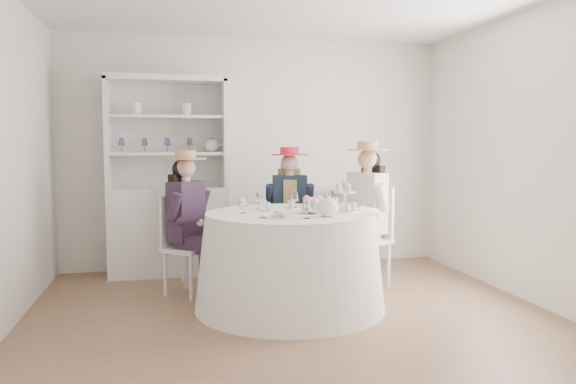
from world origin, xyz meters
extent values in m
plane|color=brown|center=(0.00, 0.00, 0.00)|extent=(4.50, 4.50, 0.00)
plane|color=silver|center=(0.00, 2.00, 1.35)|extent=(4.50, 0.00, 4.50)
plane|color=silver|center=(0.00, -2.00, 1.35)|extent=(4.50, 0.00, 4.50)
plane|color=silver|center=(-2.25, 0.00, 1.35)|extent=(0.00, 4.50, 4.50)
plane|color=silver|center=(2.25, 0.00, 1.35)|extent=(0.00, 4.50, 4.50)
cone|color=white|center=(0.04, 0.18, 0.42)|extent=(1.69, 1.69, 0.84)
cylinder|color=white|center=(0.04, 0.18, 0.85)|extent=(1.49, 1.49, 0.02)
cube|color=silver|center=(-1.02, 1.75, 0.49)|extent=(1.32, 0.53, 0.98)
cube|color=silver|center=(-1.02, 1.97, 1.58)|extent=(1.30, 0.09, 1.19)
cube|color=silver|center=(-1.02, 1.75, 2.17)|extent=(1.32, 0.53, 0.07)
cube|color=silver|center=(-1.65, 1.75, 1.58)|extent=(0.06, 0.49, 1.19)
cube|color=silver|center=(-0.39, 1.75, 1.58)|extent=(0.06, 0.49, 1.19)
cube|color=silver|center=(-1.02, 1.75, 1.36)|extent=(1.23, 0.48, 0.03)
cube|color=silver|center=(-1.02, 1.75, 1.76)|extent=(1.23, 0.48, 0.03)
sphere|color=white|center=(-0.53, 1.75, 1.44)|extent=(0.15, 0.15, 0.15)
cube|color=silver|center=(1.01, 1.75, 0.32)|extent=(0.46, 0.46, 0.64)
cylinder|color=black|center=(1.01, 1.75, 0.77)|extent=(0.33, 0.33, 0.27)
cube|color=silver|center=(-0.84, 0.82, 0.45)|extent=(0.56, 0.56, 0.04)
cylinder|color=silver|center=(-0.82, 0.59, 0.22)|extent=(0.04, 0.04, 0.44)
cylinder|color=silver|center=(-0.61, 0.83, 0.22)|extent=(0.04, 0.04, 0.44)
cylinder|color=silver|center=(-1.06, 0.81, 0.22)|extent=(0.04, 0.04, 0.44)
cylinder|color=silver|center=(-0.85, 1.04, 0.22)|extent=(0.04, 0.04, 0.44)
cube|color=silver|center=(-0.97, 0.94, 0.72)|extent=(0.27, 0.30, 0.50)
cube|color=black|center=(-0.85, 0.83, 0.82)|extent=(0.39, 0.40, 0.58)
cube|color=black|center=(-0.81, 0.67, 0.53)|extent=(0.34, 0.32, 0.12)
cylinder|color=black|center=(-0.70, 0.58, 0.23)|extent=(0.10, 0.10, 0.46)
cylinder|color=black|center=(-0.96, 0.65, 0.89)|extent=(0.19, 0.18, 0.27)
cube|color=black|center=(-0.69, 0.81, 0.53)|extent=(0.34, 0.32, 0.12)
cylinder|color=black|center=(-0.58, 0.71, 0.23)|extent=(0.10, 0.10, 0.46)
cylinder|color=black|center=(-0.68, 0.96, 0.89)|extent=(0.19, 0.18, 0.27)
cylinder|color=#D8A889|center=(-0.85, 0.83, 1.13)|extent=(0.09, 0.09, 0.08)
sphere|color=#D8A889|center=(-0.85, 0.83, 1.23)|extent=(0.19, 0.19, 0.19)
sphere|color=black|center=(-0.88, 0.86, 1.22)|extent=(0.19, 0.19, 0.19)
cube|color=black|center=(-0.91, 0.88, 0.99)|extent=(0.22, 0.23, 0.38)
cylinder|color=tan|center=(-0.85, 0.83, 1.32)|extent=(0.40, 0.40, 0.01)
cylinder|color=tan|center=(-0.85, 0.83, 1.36)|extent=(0.20, 0.20, 0.08)
cube|color=silver|center=(0.26, 1.24, 0.46)|extent=(0.46, 0.46, 0.04)
cylinder|color=silver|center=(0.07, 1.10, 0.22)|extent=(0.04, 0.04, 0.45)
cylinder|color=silver|center=(0.40, 1.05, 0.22)|extent=(0.04, 0.04, 0.45)
cylinder|color=silver|center=(0.12, 1.42, 0.22)|extent=(0.04, 0.04, 0.45)
cylinder|color=silver|center=(0.44, 1.37, 0.22)|extent=(0.04, 0.04, 0.45)
cube|color=silver|center=(0.29, 1.42, 0.73)|extent=(0.39, 0.09, 0.51)
cube|color=#17212F|center=(0.26, 1.26, 0.83)|extent=(0.39, 0.26, 0.59)
cube|color=tan|center=(0.26, 1.26, 0.83)|extent=(0.17, 0.24, 0.51)
cube|color=#17212F|center=(0.15, 1.13, 0.54)|extent=(0.18, 0.36, 0.12)
cylinder|color=#17212F|center=(0.13, 0.99, 0.23)|extent=(0.10, 0.10, 0.47)
cylinder|color=#17212F|center=(0.05, 1.25, 0.90)|extent=(0.12, 0.19, 0.28)
cube|color=#17212F|center=(0.33, 1.10, 0.54)|extent=(0.18, 0.36, 0.12)
cylinder|color=#17212F|center=(0.31, 0.96, 0.23)|extent=(0.10, 0.10, 0.47)
cylinder|color=#17212F|center=(0.46, 1.19, 0.90)|extent=(0.12, 0.19, 0.28)
cylinder|color=#D8A889|center=(0.26, 1.26, 1.15)|extent=(0.09, 0.09, 0.08)
sphere|color=#D8A889|center=(0.26, 1.26, 1.26)|extent=(0.19, 0.19, 0.19)
sphere|color=tan|center=(0.27, 1.30, 1.24)|extent=(0.19, 0.19, 0.19)
cube|color=tan|center=(0.27, 1.34, 1.00)|extent=(0.25, 0.12, 0.39)
cylinder|color=red|center=(0.26, 1.26, 1.35)|extent=(0.41, 0.41, 0.01)
cylinder|color=red|center=(0.26, 1.26, 1.39)|extent=(0.20, 0.20, 0.08)
cube|color=silver|center=(0.95, 0.75, 0.48)|extent=(0.57, 0.57, 0.04)
cylinder|color=silver|center=(0.72, 0.83, 0.23)|extent=(0.04, 0.04, 0.46)
cylinder|color=silver|center=(0.88, 0.53, 0.23)|extent=(0.04, 0.04, 0.46)
cylinder|color=silver|center=(1.02, 0.98, 0.23)|extent=(0.04, 0.04, 0.46)
cylinder|color=silver|center=(1.18, 0.68, 0.23)|extent=(0.04, 0.04, 0.46)
cube|color=silver|center=(1.12, 0.84, 0.76)|extent=(0.21, 0.37, 0.53)
cube|color=silver|center=(0.97, 0.76, 0.87)|extent=(0.36, 0.43, 0.61)
cube|color=silver|center=(0.79, 0.78, 0.56)|extent=(0.38, 0.29, 0.13)
cylinder|color=silver|center=(0.66, 0.71, 0.24)|extent=(0.11, 0.11, 0.49)
cylinder|color=silver|center=(0.83, 0.94, 0.94)|extent=(0.21, 0.17, 0.29)
cube|color=silver|center=(0.88, 0.61, 0.56)|extent=(0.38, 0.29, 0.13)
cylinder|color=silver|center=(0.75, 0.54, 0.24)|extent=(0.11, 0.11, 0.49)
cylinder|color=silver|center=(1.03, 0.55, 0.94)|extent=(0.21, 0.17, 0.29)
cylinder|color=#D8A889|center=(0.97, 0.76, 1.19)|extent=(0.10, 0.10, 0.08)
sphere|color=#D8A889|center=(0.97, 0.76, 1.31)|extent=(0.20, 0.20, 0.20)
sphere|color=black|center=(1.01, 0.79, 1.29)|extent=(0.20, 0.20, 0.20)
cube|color=black|center=(1.04, 0.80, 1.05)|extent=(0.19, 0.26, 0.40)
cylinder|color=tan|center=(0.97, 0.76, 1.41)|extent=(0.42, 0.42, 0.01)
cylinder|color=tan|center=(0.97, 0.76, 1.45)|extent=(0.21, 0.21, 0.08)
cube|color=silver|center=(-0.89, 1.59, 0.49)|extent=(0.62, 0.62, 0.04)
cylinder|color=silver|center=(-0.65, 1.60, 0.24)|extent=(0.04, 0.04, 0.48)
cylinder|color=silver|center=(-0.90, 1.84, 0.24)|extent=(0.04, 0.04, 0.48)
cylinder|color=silver|center=(-0.88, 1.34, 0.24)|extent=(0.04, 0.04, 0.48)
cylinder|color=silver|center=(-1.14, 1.58, 0.24)|extent=(0.04, 0.04, 0.48)
cube|color=silver|center=(-1.03, 1.45, 0.79)|extent=(0.33, 0.31, 0.55)
imported|color=white|center=(-0.15, 0.38, 0.89)|extent=(0.09, 0.09, 0.07)
imported|color=white|center=(0.11, 0.47, 0.89)|extent=(0.08, 0.08, 0.07)
imported|color=white|center=(0.33, 0.29, 0.90)|extent=(0.11, 0.11, 0.07)
imported|color=white|center=(0.21, 0.09, 0.89)|extent=(0.24, 0.24, 0.05)
sphere|color=pink|center=(0.32, 0.15, 0.95)|extent=(0.07, 0.07, 0.07)
sphere|color=white|center=(0.31, 0.19, 0.95)|extent=(0.07, 0.07, 0.07)
sphere|color=pink|center=(0.28, 0.21, 0.95)|extent=(0.07, 0.07, 0.07)
sphere|color=white|center=(0.24, 0.21, 0.95)|extent=(0.07, 0.07, 0.07)
sphere|color=pink|center=(0.21, 0.19, 0.95)|extent=(0.07, 0.07, 0.07)
sphere|color=white|center=(0.20, 0.15, 0.95)|extent=(0.07, 0.07, 0.07)
sphere|color=pink|center=(0.21, 0.12, 0.95)|extent=(0.07, 0.07, 0.07)
sphere|color=white|center=(0.24, 0.10, 0.95)|extent=(0.07, 0.07, 0.07)
sphere|color=pink|center=(0.28, 0.10, 0.95)|extent=(0.07, 0.07, 0.07)
sphere|color=white|center=(0.31, 0.12, 0.95)|extent=(0.07, 0.07, 0.07)
sphere|color=white|center=(0.29, -0.15, 0.94)|extent=(0.17, 0.17, 0.17)
cylinder|color=white|center=(0.40, -0.15, 0.94)|extent=(0.10, 0.03, 0.08)
cylinder|color=white|center=(0.29, -0.15, 1.02)|extent=(0.04, 0.04, 0.02)
cylinder|color=white|center=(-0.11, -0.15, 0.86)|extent=(0.24, 0.24, 0.01)
cube|color=beige|center=(-0.16, -0.17, 0.89)|extent=(0.06, 0.04, 0.03)
cube|color=beige|center=(-0.11, -0.15, 0.90)|extent=(0.06, 0.05, 0.03)
cube|color=beige|center=(-0.07, -0.13, 0.89)|extent=(0.07, 0.06, 0.03)
cube|color=beige|center=(-0.13, -0.11, 0.90)|extent=(0.07, 0.07, 0.03)
cube|color=beige|center=(-0.09, -0.19, 0.89)|extent=(0.06, 0.07, 0.03)
cylinder|color=white|center=(0.53, 0.15, 0.87)|extent=(0.26, 0.26, 0.01)
cylinder|color=white|center=(0.53, 0.15, 0.95)|extent=(0.02, 0.02, 0.17)
cylinder|color=white|center=(0.53, 0.15, 1.03)|extent=(0.20, 0.20, 0.01)
camera|label=1|loc=(-1.01, -4.64, 1.47)|focal=35.00mm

